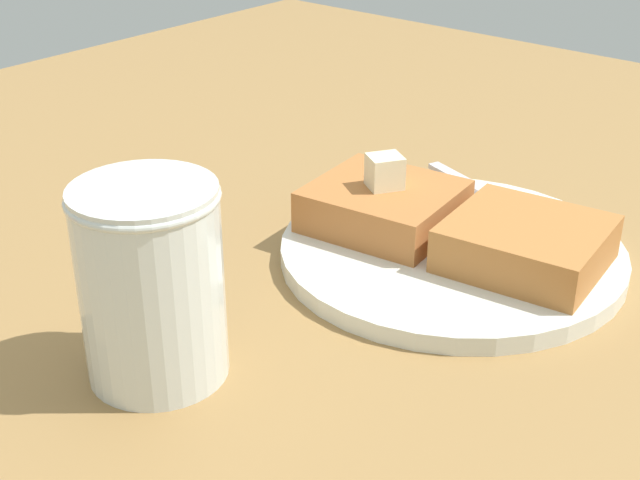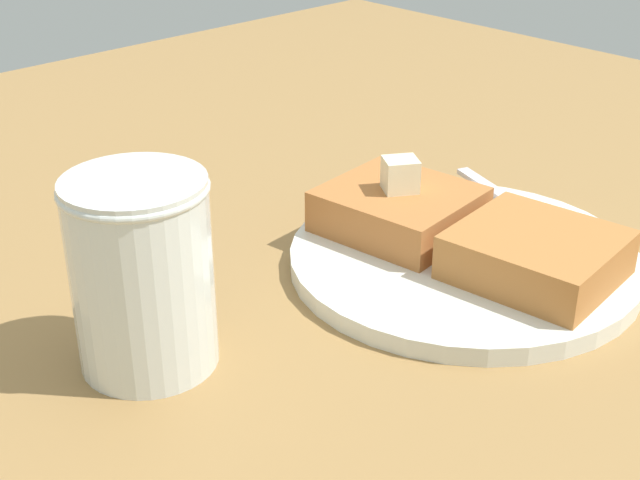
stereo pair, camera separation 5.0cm
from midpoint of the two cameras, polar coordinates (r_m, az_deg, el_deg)
table_surface at (r=57.95cm, az=5.50°, el=-2.13°), size 111.24×111.24×2.11cm
plate at (r=56.92cm, az=11.65°, el=-1.22°), size 21.81×21.81×1.15cm
toast_slice_left at (r=58.16cm, az=7.70°, el=1.83°), size 9.93×9.41×2.76cm
toast_slice_middle at (r=54.32cm, az=16.23°, el=-0.98°), size 9.93×9.41×2.76cm
butter_pat_primary at (r=57.26cm, az=7.69°, el=4.09°), size 2.77×2.84×2.14cm
fork at (r=61.80cm, az=15.84°, el=1.34°), size 15.57×6.65×0.36cm
syrup_jar at (r=45.32cm, az=-8.30°, el=-2.41°), size 7.41×7.41×10.34cm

